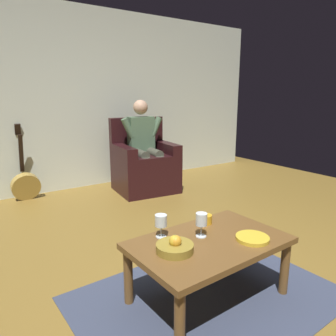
% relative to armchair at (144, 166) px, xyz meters
% --- Properties ---
extents(ground_plane, '(7.36, 7.36, 0.00)m').
position_rel_armchair_xyz_m(ground_plane, '(0.71, 2.35, -0.36)').
color(ground_plane, brown).
extents(wall_back, '(6.53, 0.06, 2.55)m').
position_rel_armchair_xyz_m(wall_back, '(0.71, -0.71, 0.92)').
color(wall_back, silver).
rests_on(wall_back, ground).
extents(rug, '(1.76, 1.29, 0.01)m').
position_rel_armchair_xyz_m(rug, '(0.92, 2.41, -0.35)').
color(rug, '#353D53').
rests_on(rug, ground).
extents(armchair, '(0.88, 0.82, 1.03)m').
position_rel_armchair_xyz_m(armchair, '(0.00, 0.00, 0.00)').
color(armchair, black).
rests_on(armchair, ground).
extents(person_seated, '(0.62, 0.57, 1.28)m').
position_rel_armchair_xyz_m(person_seated, '(0.00, 0.02, 0.34)').
color(person_seated, '#4E6B4F').
rests_on(person_seated, ground).
extents(coffee_table, '(1.04, 0.67, 0.42)m').
position_rel_armchair_xyz_m(coffee_table, '(0.92, 2.41, 0.01)').
color(coffee_table, brown).
rests_on(coffee_table, ground).
extents(guitar, '(0.36, 0.28, 0.99)m').
position_rel_armchair_xyz_m(guitar, '(1.50, -0.51, -0.14)').
color(guitar, '#A9883E').
rests_on(guitar, ground).
extents(wine_glass_near, '(0.08, 0.08, 0.16)m').
position_rel_armchair_xyz_m(wine_glass_near, '(1.15, 2.20, 0.17)').
color(wine_glass_near, silver).
rests_on(wine_glass_near, coffee_table).
extents(wine_glass_far, '(0.08, 0.08, 0.17)m').
position_rel_armchair_xyz_m(wine_glass_far, '(0.93, 2.34, 0.18)').
color(wine_glass_far, silver).
rests_on(wine_glass_far, coffee_table).
extents(fruit_bowl, '(0.23, 0.23, 0.11)m').
position_rel_armchair_xyz_m(fruit_bowl, '(1.20, 2.41, 0.10)').
color(fruit_bowl, olive).
rests_on(fruit_bowl, coffee_table).
extents(decorative_dish, '(0.22, 0.22, 0.02)m').
position_rel_armchair_xyz_m(decorative_dish, '(0.69, 2.57, 0.08)').
color(decorative_dish, gold).
rests_on(decorative_dish, coffee_table).
extents(candle_jar, '(0.09, 0.09, 0.07)m').
position_rel_armchair_xyz_m(candle_jar, '(0.76, 2.19, 0.10)').
color(candle_jar, gold).
rests_on(candle_jar, coffee_table).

